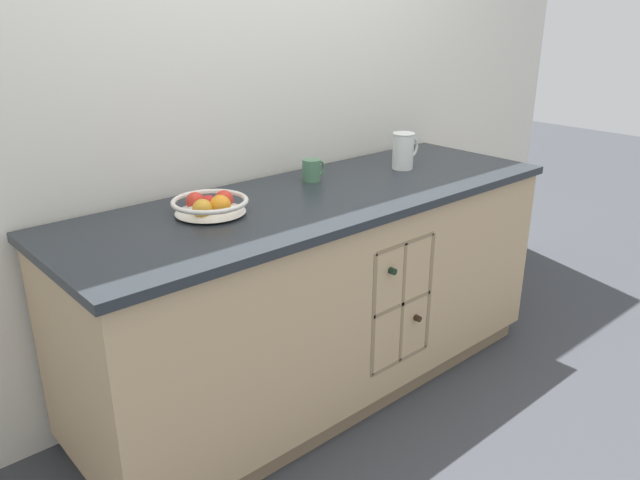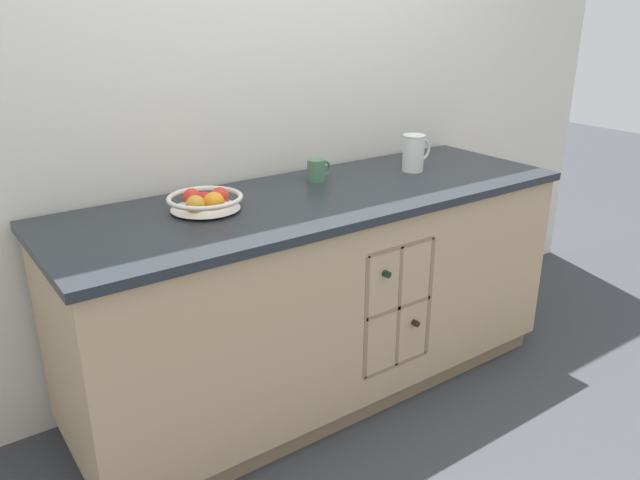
# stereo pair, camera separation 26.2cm
# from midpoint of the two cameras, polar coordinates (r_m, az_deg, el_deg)

# --- Properties ---
(ground_plane) EXTENTS (14.00, 14.00, 0.00)m
(ground_plane) POSITION_cam_midpoint_polar(r_m,az_deg,el_deg) (2.97, -2.59, -13.14)
(ground_plane) COLOR #383A3F
(back_wall) EXTENTS (4.59, 0.06, 2.55)m
(back_wall) POSITION_cam_midpoint_polar(r_m,az_deg,el_deg) (2.83, -8.50, 12.79)
(back_wall) COLOR silver
(back_wall) RESTS_ON ground_plane
(kitchen_island) EXTENTS (2.23, 0.74, 0.92)m
(kitchen_island) POSITION_cam_midpoint_polar(r_m,az_deg,el_deg) (2.74, -2.71, -5.00)
(kitchen_island) COLOR #8B7354
(kitchen_island) RESTS_ON ground_plane
(fruit_bowl) EXTENTS (0.29, 0.29, 0.09)m
(fruit_bowl) POSITION_cam_midpoint_polar(r_m,az_deg,el_deg) (2.36, -13.15, 3.14)
(fruit_bowl) COLOR silver
(fruit_bowl) RESTS_ON kitchen_island
(white_pitcher) EXTENTS (0.16, 0.11, 0.17)m
(white_pitcher) POSITION_cam_midpoint_polar(r_m,az_deg,el_deg) (2.97, 5.15, 8.18)
(white_pitcher) COLOR silver
(white_pitcher) RESTS_ON kitchen_island
(ceramic_mug) EXTENTS (0.12, 0.08, 0.10)m
(ceramic_mug) POSITION_cam_midpoint_polar(r_m,az_deg,el_deg) (2.76, -3.47, 6.36)
(ceramic_mug) COLOR #4C7A56
(ceramic_mug) RESTS_ON kitchen_island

